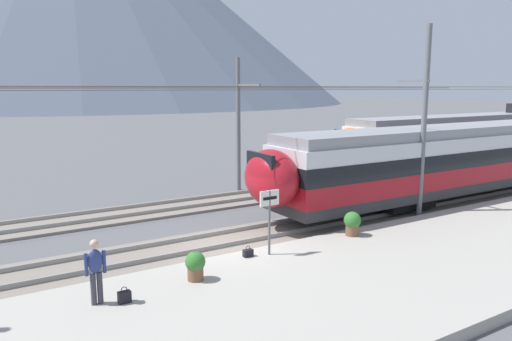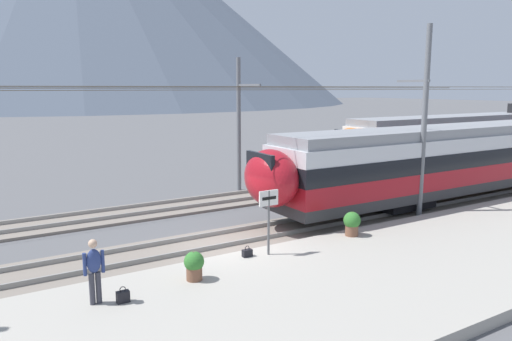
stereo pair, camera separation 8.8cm
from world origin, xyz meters
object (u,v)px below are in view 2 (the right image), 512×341
object	(u,v)px
catenary_mast_mid	(422,121)
potted_plant_by_shelter	(352,222)
platform_sign	(269,208)
train_far_track	(479,137)
handbag_near_sign	(247,253)
handbag_beside_passenger	(123,297)
passenger_walking	(94,268)
catenary_mast_far_side	(240,121)
potted_plant_platform_edge	(194,264)

from	to	relation	value
catenary_mast_mid	potted_plant_by_shelter	bearing A→B (deg)	-166.24
platform_sign	train_far_track	bearing A→B (deg)	20.00
handbag_near_sign	train_far_track	bearing A→B (deg)	19.08
potted_plant_by_shelter	platform_sign	bearing A→B (deg)	-178.15
platform_sign	potted_plant_by_shelter	size ratio (longest dim) A/B	2.39
handbag_beside_passenger	passenger_walking	bearing A→B (deg)	154.30
platform_sign	handbag_beside_passenger	world-z (taller)	platform_sign
passenger_walking	handbag_near_sign	xyz separation A→B (m)	(5.02, 0.99, -0.82)
catenary_mast_mid	passenger_walking	xyz separation A→B (m)	(-14.46, -2.14, -3.04)
train_far_track	catenary_mast_far_side	world-z (taller)	catenary_mast_far_side
train_far_track	handbag_beside_passenger	xyz separation A→B (m)	(-28.78, -9.71, -1.73)
platform_sign	handbag_beside_passenger	xyz separation A→B (m)	(-5.11, -1.09, -1.42)
train_far_track	catenary_mast_far_side	xyz separation A→B (m)	(-18.71, 1.93, 1.68)
handbag_beside_passenger	potted_plant_by_shelter	distance (m)	8.94
catenary_mast_mid	train_far_track	bearing A→B (deg)	25.97
passenger_walking	potted_plant_platform_edge	world-z (taller)	passenger_walking
train_far_track	passenger_walking	xyz separation A→B (m)	(-29.39, -9.41, -0.94)
catenary_mast_mid	passenger_walking	bearing A→B (deg)	-171.56
train_far_track	potted_plant_platform_edge	size ratio (longest dim) A/B	31.26
train_far_track	potted_plant_by_shelter	distance (m)	21.72
handbag_beside_passenger	handbag_near_sign	xyz separation A→B (m)	(4.41, 1.28, -0.03)
train_far_track	passenger_walking	bearing A→B (deg)	-162.24
handbag_beside_passenger	handbag_near_sign	size ratio (longest dim) A/B	1.18
catenary_mast_far_side	handbag_beside_passenger	xyz separation A→B (m)	(-10.08, -11.64, -3.41)
catenary_mast_mid	handbag_near_sign	world-z (taller)	catenary_mast_mid
train_far_track	platform_sign	world-z (taller)	train_far_track
handbag_near_sign	potted_plant_platform_edge	size ratio (longest dim) A/B	0.44
train_far_track	handbag_beside_passenger	bearing A→B (deg)	-161.37
handbag_beside_passenger	train_far_track	bearing A→B (deg)	18.63
handbag_beside_passenger	handbag_near_sign	bearing A→B (deg)	16.14
catenary_mast_far_side	passenger_walking	bearing A→B (deg)	-133.27
train_far_track	potted_plant_platform_edge	xyz separation A→B (m)	(-26.63, -9.31, -1.41)
train_far_track	platform_sign	distance (m)	25.20
potted_plant_platform_edge	potted_plant_by_shelter	xyz separation A→B (m)	(6.69, 0.81, 0.04)
catenary_mast_mid	catenary_mast_far_side	bearing A→B (deg)	112.33
platform_sign	passenger_walking	distance (m)	5.80
catenary_mast_mid	potted_plant_by_shelter	world-z (taller)	catenary_mast_mid
catenary_mast_mid	handbag_beside_passenger	bearing A→B (deg)	-170.03
catenary_mast_mid	passenger_walking	distance (m)	14.93
catenary_mast_mid	handbag_near_sign	bearing A→B (deg)	-173.01
catenary_mast_mid	catenary_mast_far_side	distance (m)	9.96
potted_plant_by_shelter	passenger_walking	bearing A→B (deg)	-174.45
catenary_mast_mid	potted_plant_platform_edge	distance (m)	12.39
passenger_walking	catenary_mast_mid	bearing A→B (deg)	8.44
catenary_mast_far_side	handbag_beside_passenger	size ratio (longest dim) A/B	113.00
catenary_mast_mid	potted_plant_platform_edge	world-z (taller)	catenary_mast_mid
potted_plant_by_shelter	catenary_mast_mid	bearing A→B (deg)	13.76
potted_plant_by_shelter	handbag_near_sign	bearing A→B (deg)	179.12
passenger_walking	platform_sign	bearing A→B (deg)	7.95
platform_sign	handbag_near_sign	size ratio (longest dim) A/B	5.87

